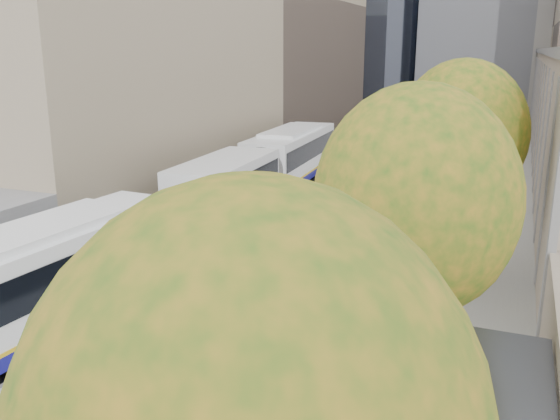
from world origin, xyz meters
The scene contains 8 objects.
bus_platform centered at (-3.88, 35.00, 0.07)m, with size 4.25×150.00×0.15m, color silver.
sidewalk centered at (4.12, 35.00, 0.04)m, with size 4.75×150.00×0.08m, color gray.
building_far_block centered at (6.00, 96.00, 15.00)m, with size 30.00×18.00×30.00m, color gray.
bus_shelter centered at (5.69, 10.96, 2.19)m, with size 1.90×4.40×2.53m.
tree_c centered at (3.60, 13.00, 5.25)m, with size 4.20×4.20×7.28m.
tree_d centered at (3.60, 22.00, 5.47)m, with size 4.40×4.40×7.60m.
bus_far centered at (-7.69, 31.65, 1.77)m, with size 3.84×19.55×3.24m.
distant_car centered at (-7.93, 59.22, 0.66)m, with size 1.55×3.85×1.31m, color #BBBBBB.
Camera 1 is at (5.43, 1.10, 8.25)m, focal length 38.00 mm.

